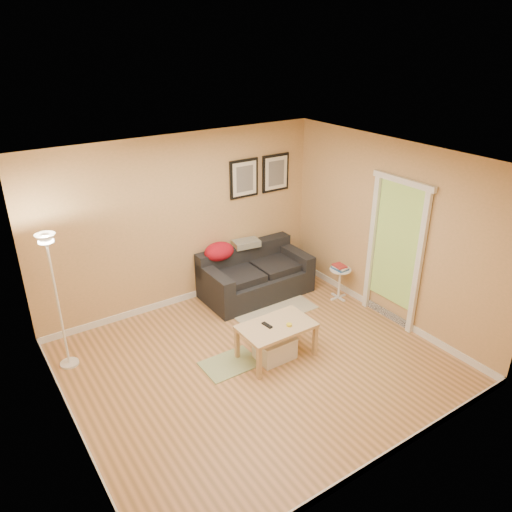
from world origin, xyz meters
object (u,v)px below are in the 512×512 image
object	(u,v)px
floor_lamp	(59,306)
storage_bin	(275,348)
sofa	(256,273)
side_table	(339,284)
coffee_table	(276,341)
book_stack	(340,267)

from	to	relation	value
floor_lamp	storage_bin	bearing A→B (deg)	-30.84
sofa	side_table	xyz separation A→B (m)	(1.01, -0.84, -0.12)
coffee_table	side_table	xyz separation A→B (m)	(1.73, 0.69, 0.02)
side_table	storage_bin	bearing A→B (deg)	-157.92
side_table	book_stack	bearing A→B (deg)	167.21
floor_lamp	book_stack	bearing A→B (deg)	-8.92
coffee_table	side_table	world-z (taller)	side_table
book_stack	storage_bin	bearing A→B (deg)	-150.40
sofa	coffee_table	world-z (taller)	sofa
side_table	floor_lamp	size ratio (longest dim) A/B	0.28
coffee_table	book_stack	distance (m)	1.88
sofa	floor_lamp	bearing A→B (deg)	-176.05
side_table	floor_lamp	bearing A→B (deg)	171.07
coffee_table	storage_bin	size ratio (longest dim) A/B	1.90
storage_bin	side_table	distance (m)	1.91
coffee_table	storage_bin	world-z (taller)	coffee_table
storage_bin	side_table	size ratio (longest dim) A/B	0.98
side_table	book_stack	distance (m)	0.29
book_stack	floor_lamp	size ratio (longest dim) A/B	0.13
storage_bin	sofa	bearing A→B (deg)	64.23
book_stack	coffee_table	bearing A→B (deg)	-150.62
sofa	storage_bin	size ratio (longest dim) A/B	3.40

